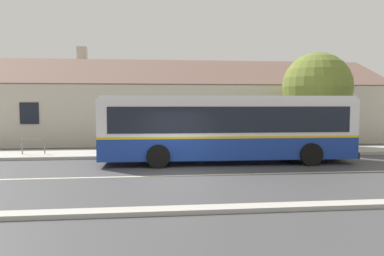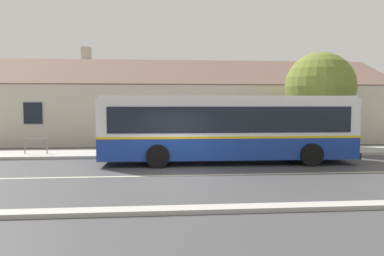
{
  "view_description": "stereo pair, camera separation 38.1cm",
  "coord_description": "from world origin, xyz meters",
  "px_view_note": "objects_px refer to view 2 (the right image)",
  "views": [
    {
      "loc": [
        -1.01,
        -13.99,
        2.78
      ],
      "look_at": [
        0.86,
        2.69,
        1.62
      ],
      "focal_mm": 35.0,
      "sensor_mm": 36.0,
      "label": 1
    },
    {
      "loc": [
        -0.63,
        -14.03,
        2.78
      ],
      "look_at": [
        0.86,
        2.69,
        1.62
      ],
      "focal_mm": 35.0,
      "sensor_mm": 36.0,
      "label": 2
    }
  ],
  "objects_px": {
    "transit_bus": "(227,127)",
    "bus_stop_sign": "(357,124)",
    "bench_by_building": "(115,144)",
    "bike_rack": "(36,143)",
    "street_tree_primary": "(320,87)"
  },
  "relations": [
    {
      "from": "transit_bus",
      "to": "bus_stop_sign",
      "type": "xyz_separation_m",
      "value": [
        7.43,
        2.09,
        -0.01
      ]
    },
    {
      "from": "bench_by_building",
      "to": "bike_rack",
      "type": "xyz_separation_m",
      "value": [
        -3.98,
        -0.14,
        0.11
      ]
    },
    {
      "from": "bus_stop_sign",
      "to": "transit_bus",
      "type": "bearing_deg",
      "value": -164.27
    },
    {
      "from": "bike_rack",
      "to": "transit_bus",
      "type": "bearing_deg",
      "value": -16.31
    },
    {
      "from": "transit_bus",
      "to": "bike_rack",
      "type": "height_order",
      "value": "transit_bus"
    },
    {
      "from": "transit_bus",
      "to": "bike_rack",
      "type": "relative_size",
      "value": 9.95
    },
    {
      "from": "street_tree_primary",
      "to": "transit_bus",
      "type": "bearing_deg",
      "value": -146.82
    },
    {
      "from": "street_tree_primary",
      "to": "bike_rack",
      "type": "bearing_deg",
      "value": -175.29
    },
    {
      "from": "transit_bus",
      "to": "street_tree_primary",
      "type": "height_order",
      "value": "street_tree_primary"
    },
    {
      "from": "transit_bus",
      "to": "bench_by_building",
      "type": "relative_size",
      "value": 6.74
    },
    {
      "from": "bench_by_building",
      "to": "street_tree_primary",
      "type": "bearing_deg",
      "value": 5.64
    },
    {
      "from": "street_tree_primary",
      "to": "bus_stop_sign",
      "type": "distance_m",
      "value": 3.07
    },
    {
      "from": "bench_by_building",
      "to": "bike_rack",
      "type": "height_order",
      "value": "bench_by_building"
    },
    {
      "from": "bench_by_building",
      "to": "bus_stop_sign",
      "type": "bearing_deg",
      "value": -3.56
    },
    {
      "from": "bench_by_building",
      "to": "bus_stop_sign",
      "type": "relative_size",
      "value": 0.71
    }
  ]
}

